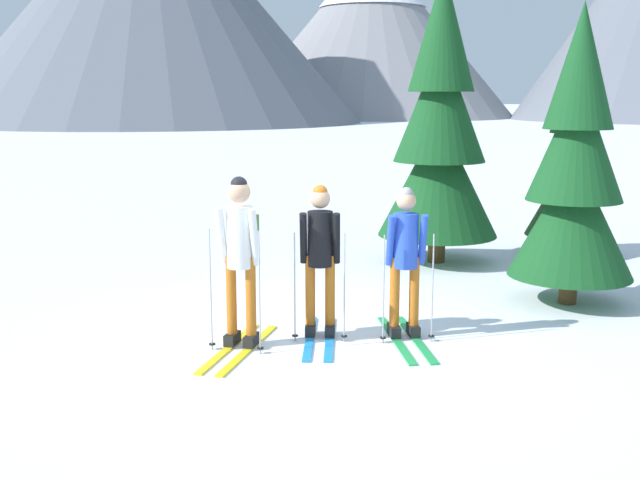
{
  "coord_description": "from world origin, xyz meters",
  "views": [
    {
      "loc": [
        -0.59,
        -8.18,
        2.67
      ],
      "look_at": [
        0.09,
        0.45,
        1.05
      ],
      "focal_mm": 43.71,
      "sensor_mm": 36.0,
      "label": 1
    }
  ],
  "objects": [
    {
      "name": "ground_plane",
      "position": [
        0.0,
        0.0,
        0.0
      ],
      "size": [
        400.0,
        400.0,
        0.0
      ],
      "primitive_type": "plane",
      "color": "white"
    },
    {
      "name": "skier_in_white",
      "position": [
        -0.79,
        -0.09,
        1.05
      ],
      "size": [
        0.85,
        1.71,
        1.84
      ],
      "color": "yellow",
      "rests_on": "ground"
    },
    {
      "name": "skier_in_black",
      "position": [
        0.08,
        0.2,
        0.96
      ],
      "size": [
        0.61,
        1.6,
        1.71
      ],
      "color": "#1E84D1",
      "rests_on": "ground"
    },
    {
      "name": "skier_in_blue",
      "position": [
        1.0,
        0.07,
        0.92
      ],
      "size": [
        0.61,
        1.7,
        1.69
      ],
      "color": "green",
      "rests_on": "ground"
    },
    {
      "name": "pine_tree_near",
      "position": [
        4.6,
        4.37,
        1.58
      ],
      "size": [
        1.43,
        1.43,
        3.46
      ],
      "color": "#51381E",
      "rests_on": "ground"
    },
    {
      "name": "pine_tree_mid",
      "position": [
        2.26,
        3.97,
        2.1
      ],
      "size": [
        1.9,
        1.9,
        4.59
      ],
      "color": "#51381E",
      "rests_on": "ground"
    },
    {
      "name": "pine_tree_far",
      "position": [
        3.39,
        1.33,
        1.74
      ],
      "size": [
        1.57,
        1.57,
        3.8
      ],
      "color": "#51381E",
      "rests_on": "ground"
    },
    {
      "name": "mountain_ridge_distant",
      "position": [
        -7.48,
        78.04,
        12.03
      ],
      "size": [
        122.31,
        57.4,
        25.93
      ],
      "color": "gray",
      "rests_on": "ground"
    }
  ]
}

